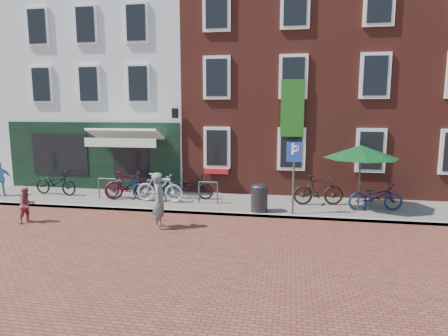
% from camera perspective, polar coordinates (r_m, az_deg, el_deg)
% --- Properties ---
extents(ground, '(80.00, 80.00, 0.00)m').
position_cam_1_polar(ground, '(13.73, -5.40, -6.63)').
color(ground, brown).
extents(sidewalk, '(24.00, 3.00, 0.10)m').
position_cam_1_polar(sidewalk, '(14.92, -0.16, -5.12)').
color(sidewalk, slate).
rests_on(sidewalk, ground).
extents(building_stucco, '(8.00, 8.00, 9.00)m').
position_cam_1_polar(building_stucco, '(21.52, -13.73, 10.90)').
color(building_stucco, silver).
rests_on(building_stucco, ground).
extents(building_brick_mid, '(6.00, 8.00, 10.00)m').
position_cam_1_polar(building_brick_mid, '(19.85, 5.58, 12.74)').
color(building_brick_mid, maroon).
rests_on(building_brick_mid, ground).
extents(building_brick_right, '(6.00, 8.00, 10.00)m').
position_cam_1_polar(building_brick_right, '(20.29, 23.12, 11.99)').
color(building_brick_right, maroon).
rests_on(building_brick_right, ground).
extents(filler_left, '(7.00, 8.00, 9.00)m').
position_cam_1_polar(filler_left, '(25.44, -29.65, 9.66)').
color(filler_left, silver).
rests_on(filler_left, ground).
extents(litter_bin, '(0.57, 0.57, 1.04)m').
position_cam_1_polar(litter_bin, '(13.49, 5.15, -4.10)').
color(litter_bin, '#2E2E30').
rests_on(litter_bin, sidewalk).
extents(parking_sign, '(0.50, 0.08, 2.43)m').
position_cam_1_polar(parking_sign, '(13.13, 10.09, 0.38)').
color(parking_sign, '#4C4C4F').
rests_on(parking_sign, sidewalk).
extents(parasol, '(2.54, 2.54, 2.36)m').
position_cam_1_polar(parasol, '(14.32, 19.25, 2.60)').
color(parasol, '#4C4C4F').
rests_on(parasol, sidewalk).
extents(woman, '(0.47, 0.66, 1.72)m').
position_cam_1_polar(woman, '(12.06, -9.34, -4.69)').
color(woman, slate).
rests_on(woman, ground).
extents(boy, '(0.62, 0.68, 1.15)m').
position_cam_1_polar(boy, '(14.02, -26.68, -4.82)').
color(boy, '#9A3E4B').
rests_on(boy, ground).
extents(cafe_person, '(0.85, 0.77, 1.39)m').
position_cam_1_polar(cafe_person, '(18.16, -29.70, -1.37)').
color(cafe_person, '#74A9DD').
rests_on(cafe_person, sidewalk).
extents(bicycle_0, '(1.93, 0.84, 0.98)m').
position_cam_1_polar(bicycle_0, '(17.42, -23.23, -1.98)').
color(bicycle_0, black).
rests_on(bicycle_0, sidewalk).
extents(bicycle_1, '(1.86, 1.27, 1.09)m').
position_cam_1_polar(bicycle_1, '(15.76, -13.69, -2.40)').
color(bicycle_1, '#5D050D').
rests_on(bicycle_1, sidewalk).
extents(bicycle_2, '(1.95, 0.92, 0.98)m').
position_cam_1_polar(bicycle_2, '(15.83, -14.05, -2.56)').
color(bicycle_2, navy).
rests_on(bicycle_2, sidewalk).
extents(bicycle_3, '(1.84, 0.58, 1.09)m').
position_cam_1_polar(bicycle_3, '(14.99, -9.32, -2.84)').
color(bicycle_3, '#AAABAD').
rests_on(bicycle_3, sidewalk).
extents(bicycle_4, '(1.88, 0.66, 0.98)m').
position_cam_1_polar(bicycle_4, '(15.37, -5.01, -2.66)').
color(bicycle_4, black).
rests_on(bicycle_4, sidewalk).
extents(bicycle_5, '(1.88, 0.80, 1.09)m').
position_cam_1_polar(bicycle_5, '(14.76, 13.52, -3.16)').
color(bicycle_5, black).
rests_on(bicycle_5, sidewalk).
extents(bicycle_6, '(1.96, 0.98, 0.98)m').
position_cam_1_polar(bicycle_6, '(14.59, 21.13, -3.87)').
color(bicycle_6, '#0F2146').
rests_on(bicycle_6, sidewalk).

